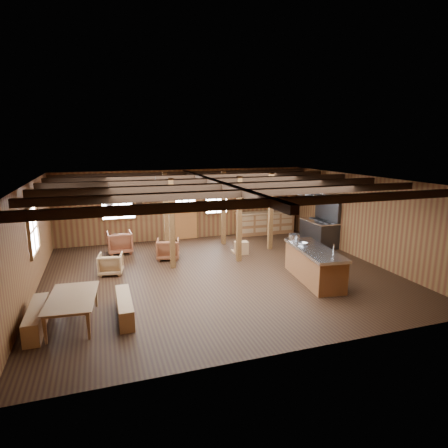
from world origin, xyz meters
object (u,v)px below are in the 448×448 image
(armchair_c, at_px, (111,264))
(dining_table, at_px, (75,310))
(armchair_a, at_px, (120,242))
(kitchen_island, at_px, (314,264))
(armchair_b, at_px, (168,249))
(commercial_range, at_px, (320,228))

(armchair_c, bearing_deg, dining_table, 83.83)
(armchair_a, bearing_deg, dining_table, 74.77)
(kitchen_island, bearing_deg, armchair_b, 144.26)
(armchair_a, bearing_deg, kitchen_island, 136.10)
(armchair_a, relative_size, armchair_b, 1.13)
(kitchen_island, bearing_deg, armchair_a, 145.21)
(dining_table, height_order, armchair_a, armchair_a)
(armchair_b, bearing_deg, kitchen_island, 150.59)
(commercial_range, bearing_deg, kitchen_island, -124.88)
(dining_table, bearing_deg, kitchen_island, -79.27)
(commercial_range, relative_size, armchair_b, 2.66)
(dining_table, height_order, armchair_b, armchair_b)
(kitchen_island, xyz_separation_m, armchair_c, (-5.45, 2.36, -0.16))
(dining_table, relative_size, armchair_b, 2.32)
(kitchen_island, xyz_separation_m, armchair_a, (-5.06, 4.54, -0.09))
(dining_table, relative_size, armchair_a, 2.05)
(armchair_b, bearing_deg, armchair_a, -26.08)
(armchair_a, distance_m, armchair_c, 2.22)
(armchair_b, bearing_deg, armchair_c, 40.26)
(dining_table, distance_m, armchair_b, 4.80)
(armchair_a, distance_m, armchair_b, 1.94)
(armchair_a, relative_size, armchair_c, 1.24)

